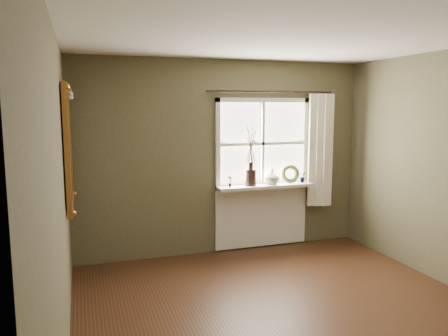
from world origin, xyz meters
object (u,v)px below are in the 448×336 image
dark_jug (251,177)px  wreath (290,176)px  gilt_mirror (68,146)px  cream_vase (272,176)px

dark_jug → wreath: (0.62, 0.04, -0.01)m
gilt_mirror → wreath: bearing=12.1°
cream_vase → gilt_mirror: (-2.61, -0.59, 0.54)m
dark_jug → gilt_mirror: size_ratio=0.18×
wreath → gilt_mirror: size_ratio=0.20×
cream_vase → gilt_mirror: gilt_mirror is taller
cream_vase → wreath: bearing=7.6°
cream_vase → gilt_mirror: size_ratio=0.17×
gilt_mirror → dark_jug: bearing=14.3°
cream_vase → gilt_mirror: bearing=-167.4°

